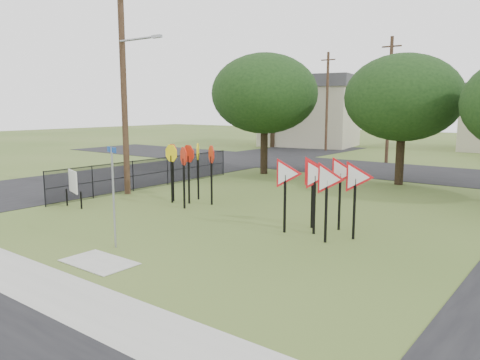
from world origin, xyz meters
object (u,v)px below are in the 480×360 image
(street_name_sign, at_px, (113,190))
(yield_sign_cluster, at_px, (322,178))
(info_board, at_px, (73,183))
(stop_sign_cluster, at_px, (188,160))

(street_name_sign, bearing_deg, yield_sign_cluster, 50.43)
(yield_sign_cluster, distance_m, info_board, 10.33)
(street_name_sign, relative_size, info_board, 1.94)
(stop_sign_cluster, height_order, yield_sign_cluster, stop_sign_cluster)
(street_name_sign, xyz_separation_m, yield_sign_cluster, (4.10, 4.97, 0.15))
(stop_sign_cluster, xyz_separation_m, yield_sign_cluster, (6.82, -0.95, -0.02))
(stop_sign_cluster, distance_m, yield_sign_cluster, 6.89)
(stop_sign_cluster, distance_m, info_board, 4.75)
(street_name_sign, height_order, stop_sign_cluster, street_name_sign)
(street_name_sign, height_order, info_board, street_name_sign)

